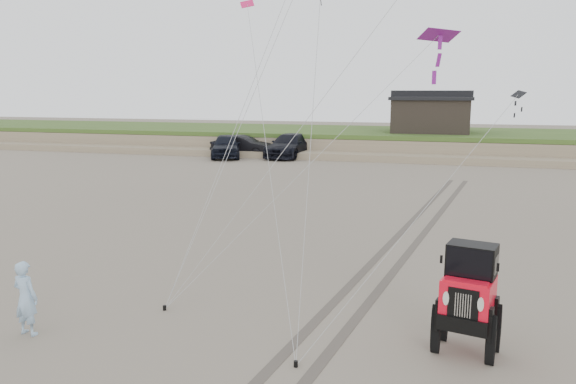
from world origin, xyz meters
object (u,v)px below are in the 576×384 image
jeep (467,311)px  truck_c (290,146)px  man (26,298)px  truck_a (227,146)px  cabin (431,113)px  truck_b (243,146)px

jeep → truck_c: bearing=124.8°
jeep → man: bearing=-156.4°
truck_a → jeep: (16.73, -29.14, -0.03)m
cabin → truck_c: size_ratio=1.05×
truck_a → man: bearing=-93.5°
truck_b → truck_c: truck_c is taller
truck_c → jeep: (12.14, -30.71, -0.01)m
truck_c → truck_a: bearing=-156.2°
truck_a → truck_c: truck_a is taller
cabin → man: size_ratio=3.96×
cabin → truck_c: 12.00m
jeep → truck_b: bearing=130.9°
cabin → jeep: size_ratio=1.36×
cabin → man: (-7.08, -38.03, -2.43)m
truck_b → jeep: jeep is taller
truck_b → truck_c: bearing=-79.3°
jeep → man: size_ratio=2.90×
truck_a → jeep: 33.60m
man → truck_c: bearing=-77.8°
cabin → truck_b: bearing=-156.1°
truck_c → truck_b: bearing=-167.2°
truck_a → cabin: bearing=8.2°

